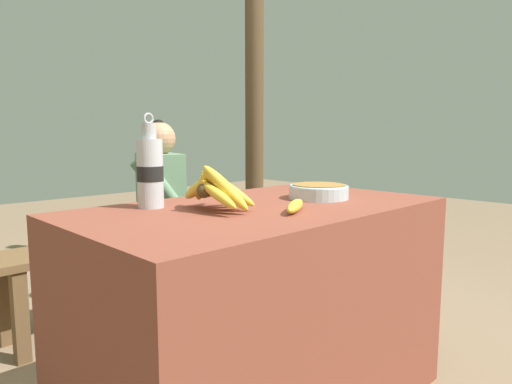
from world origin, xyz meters
TOP-DOWN VIEW (x-y plane):
  - market_counter at (0.00, 0.00)m, footprint 1.31×0.74m
  - banana_bunch_ripe at (-0.19, 0.03)m, footprint 0.20×0.32m
  - serving_bowl at (0.28, -0.04)m, footprint 0.23×0.23m
  - water_bottle at (-0.30, 0.22)m, footprint 0.09×0.09m
  - loose_banana_front at (-0.02, -0.17)m, footprint 0.19×0.13m
  - wooden_bench at (0.12, 1.09)m, footprint 1.49×0.32m
  - seated_vendor at (0.21, 1.07)m, footprint 0.46×0.43m
  - banana_bunch_green at (-0.25, 1.08)m, footprint 0.17×0.30m
  - support_post_far at (1.17, 1.25)m, footprint 0.13×0.13m

SIDE VIEW (x-z plane):
  - wooden_bench at x=0.12m, z-range 0.15..0.60m
  - market_counter at x=0.00m, z-range 0.00..0.75m
  - banana_bunch_green at x=-0.25m, z-range 0.44..0.58m
  - seated_vendor at x=0.21m, z-range 0.09..1.17m
  - loose_banana_front at x=-0.02m, z-range 0.75..0.79m
  - serving_bowl at x=0.28m, z-range 0.76..0.81m
  - banana_bunch_ripe at x=-0.19m, z-range 0.74..0.91m
  - water_bottle at x=-0.30m, z-range 0.72..1.04m
  - support_post_far at x=1.17m, z-range 0.00..2.69m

